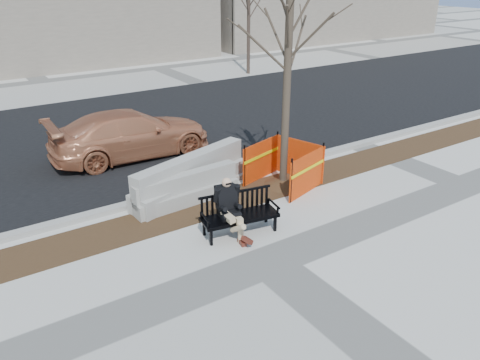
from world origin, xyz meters
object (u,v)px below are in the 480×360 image
object	(u,v)px
bench	(240,233)
jersey_barrier_right	(192,192)
tree_fence	(283,185)
sedan	(133,155)
seated_man	(229,234)
jersey_barrier_left	(187,203)

from	to	relation	value
bench	jersey_barrier_right	xyz separation A→B (m)	(0.08, 2.29, 0.00)
tree_fence	jersey_barrier_right	bearing A→B (deg)	157.29
bench	sedan	size ratio (longest dim) A/B	0.35
bench	jersey_barrier_right	distance (m)	2.29
seated_man	jersey_barrier_left	world-z (taller)	seated_man
jersey_barrier_right	seated_man	bearing A→B (deg)	-114.85
seated_man	sedan	size ratio (longest dim) A/B	0.27
seated_man	sedan	bearing A→B (deg)	99.42
bench	seated_man	size ratio (longest dim) A/B	1.31
jersey_barrier_left	jersey_barrier_right	size ratio (longest dim) A/B	0.77
bench	jersey_barrier_right	size ratio (longest dim) A/B	0.48
bench	sedan	xyz separation A→B (m)	(-0.17, 5.48, 0.00)
tree_fence	bench	bearing A→B (deg)	-147.99
bench	seated_man	xyz separation A→B (m)	(-0.22, 0.08, 0.00)
tree_fence	jersey_barrier_left	world-z (taller)	tree_fence
jersey_barrier_right	bench	bearing A→B (deg)	-109.13
seated_man	jersey_barrier_right	xyz separation A→B (m)	(0.30, 2.20, 0.00)
seated_man	tree_fence	distance (m)	2.77
bench	tree_fence	xyz separation A→B (m)	(2.23, 1.39, 0.00)
seated_man	tree_fence	xyz separation A→B (m)	(2.44, 1.31, 0.00)
jersey_barrier_left	jersey_barrier_right	bearing A→B (deg)	47.59
seated_man	jersey_barrier_left	bearing A→B (deg)	101.51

